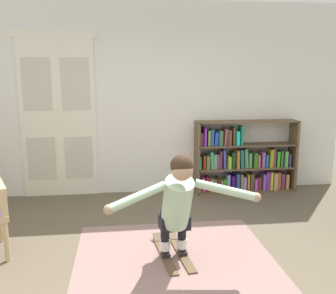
% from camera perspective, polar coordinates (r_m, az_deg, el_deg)
% --- Properties ---
extents(ground_plane, '(7.20, 7.20, 0.00)m').
position_cam_1_polar(ground_plane, '(3.77, 1.88, -18.57)').
color(ground_plane, brown).
extents(back_wall, '(6.00, 0.10, 2.90)m').
position_cam_1_polar(back_wall, '(5.87, -2.07, 7.16)').
color(back_wall, silver).
rests_on(back_wall, ground).
extents(double_door, '(1.22, 0.05, 2.45)m').
position_cam_1_polar(double_door, '(5.88, -16.17, 4.57)').
color(double_door, silver).
rests_on(double_door, ground).
extents(rug, '(2.01, 1.68, 0.01)m').
position_cam_1_polar(rug, '(4.10, 0.82, -15.92)').
color(rug, '#886862').
rests_on(rug, ground).
extents(bookshelf, '(1.60, 0.30, 1.12)m').
position_cam_1_polar(bookshelf, '(6.09, 11.07, -2.22)').
color(bookshelf, brown).
rests_on(bookshelf, ground).
extents(skis_pair, '(0.36, 0.87, 0.07)m').
position_cam_1_polar(skis_pair, '(4.11, 0.71, -15.49)').
color(skis_pair, brown).
rests_on(skis_pair, rug).
extents(person_skier, '(1.46, 0.67, 1.07)m').
position_cam_1_polar(person_skier, '(3.69, 1.50, -8.09)').
color(person_skier, white).
rests_on(person_skier, skis_pair).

